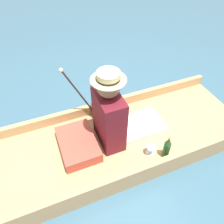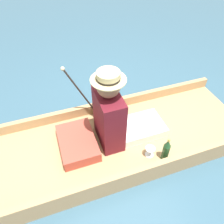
% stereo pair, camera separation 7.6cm
% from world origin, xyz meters
% --- Properties ---
extents(ground_plane, '(16.00, 16.00, 0.00)m').
position_xyz_m(ground_plane, '(0.00, 0.00, 0.00)').
color(ground_plane, '#385B70').
extents(punt_boat, '(1.07, 2.86, 0.27)m').
position_xyz_m(punt_boat, '(0.00, 0.00, 0.08)').
color(punt_boat, tan).
rests_on(punt_boat, ground_plane).
extents(seat_cushion, '(0.54, 0.38, 0.13)m').
position_xyz_m(seat_cushion, '(-0.04, -0.55, 0.20)').
color(seat_cushion, '#B24738').
rests_on(seat_cushion, punt_boat).
extents(seated_person, '(0.42, 0.81, 0.90)m').
position_xyz_m(seated_person, '(-0.02, -0.11, 0.47)').
color(seated_person, white).
rests_on(seated_person, punt_boat).
extents(teddy_bear, '(0.30, 0.17, 0.42)m').
position_xyz_m(teddy_bear, '(-0.41, -0.18, 0.34)').
color(teddy_bear, '#846042').
rests_on(teddy_bear, punt_boat).
extents(wine_glass, '(0.10, 0.10, 0.12)m').
position_xyz_m(wine_glass, '(0.32, 0.14, 0.22)').
color(wine_glass, silver).
rests_on(wine_glass, punt_boat).
extents(walking_cane, '(0.04, 0.36, 0.78)m').
position_xyz_m(walking_cane, '(-0.44, -0.40, 0.59)').
color(walking_cane, '#2D2823').
rests_on(walking_cane, punt_boat).
extents(champagne_bottle, '(0.07, 0.07, 0.31)m').
position_xyz_m(champagne_bottle, '(0.40, 0.27, 0.28)').
color(champagne_bottle, '#1E4723').
rests_on(champagne_bottle, punt_boat).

